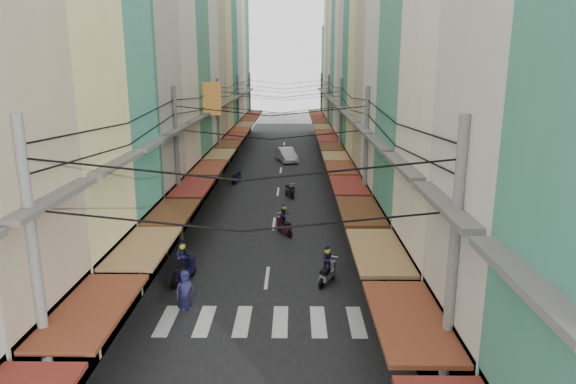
# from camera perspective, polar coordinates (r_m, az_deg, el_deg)

# --- Properties ---
(ground) EXTENTS (160.00, 160.00, 0.00)m
(ground) POSITION_cam_1_polar(r_m,az_deg,el_deg) (25.01, -2.11, -7.71)
(ground) COLOR slate
(ground) RESTS_ON ground
(road) EXTENTS (10.00, 80.00, 0.02)m
(road) POSITION_cam_1_polar(r_m,az_deg,el_deg) (44.20, -0.87, 1.90)
(road) COLOR black
(road) RESTS_ON ground
(sidewalk_left) EXTENTS (3.00, 80.00, 0.06)m
(sidewalk_left) POSITION_cam_1_polar(r_m,az_deg,el_deg) (44.85, -9.21, 1.92)
(sidewalk_left) COLOR gray
(sidewalk_left) RESTS_ON ground
(sidewalk_right) EXTENTS (3.00, 80.00, 0.06)m
(sidewalk_right) POSITION_cam_1_polar(r_m,az_deg,el_deg) (44.50, 7.53, 1.89)
(sidewalk_right) COLOR gray
(sidewalk_right) RESTS_ON ground
(crosswalk) EXTENTS (7.55, 2.40, 0.01)m
(crosswalk) POSITION_cam_1_polar(r_m,az_deg,el_deg) (19.55, -2.97, -14.13)
(crosswalk) COLOR silver
(crosswalk) RESTS_ON ground
(building_row_left) EXTENTS (7.80, 67.67, 23.70)m
(building_row_left) POSITION_cam_1_polar(r_m,az_deg,el_deg) (40.81, -12.62, 14.39)
(building_row_left) COLOR silver
(building_row_left) RESTS_ON ground
(building_row_right) EXTENTS (7.80, 68.98, 22.59)m
(building_row_right) POSITION_cam_1_polar(r_m,az_deg,el_deg) (40.23, 10.63, 13.97)
(building_row_right) COLOR #3D876F
(building_row_right) RESTS_ON ground
(utility_poles) EXTENTS (10.20, 66.13, 8.20)m
(utility_poles) POSITION_cam_1_polar(r_m,az_deg,el_deg) (38.34, -1.11, 9.99)
(utility_poles) COLOR gray
(utility_poles) RESTS_ON ground
(white_car) EXTENTS (5.03, 3.03, 1.66)m
(white_car) POSITION_cam_1_polar(r_m,az_deg,el_deg) (50.50, -0.17, 3.41)
(white_car) COLOR silver
(white_car) RESTS_ON ground
(bicycle) EXTENTS (1.64, 0.97, 1.06)m
(bicycle) POSITION_cam_1_polar(r_m,az_deg,el_deg) (23.01, 14.47, -10.15)
(bicycle) COLOR black
(bicycle) RESTS_ON ground
(moving_scooters) EXTENTS (6.74, 21.19, 1.87)m
(moving_scooters) POSITION_cam_1_polar(r_m,az_deg,el_deg) (27.67, -3.01, -4.40)
(moving_scooters) COLOR black
(moving_scooters) RESTS_ON ground
(parked_scooters) EXTENTS (13.30, 13.36, 1.01)m
(parked_scooters) POSITION_cam_1_polar(r_m,az_deg,el_deg) (21.43, 7.07, -10.29)
(parked_scooters) COLOR black
(parked_scooters) RESTS_ON ground
(pedestrians) EXTENTS (13.49, 16.64, 2.19)m
(pedestrians) POSITION_cam_1_polar(r_m,az_deg,el_deg) (27.36, -11.22, -3.80)
(pedestrians) COLOR black
(pedestrians) RESTS_ON ground
(market_umbrella) EXTENTS (2.53, 2.53, 2.67)m
(market_umbrella) POSITION_cam_1_polar(r_m,az_deg,el_deg) (22.83, 15.95, -4.12)
(market_umbrella) COLOR #B2B2B7
(market_umbrella) RESTS_ON ground
(traffic_sign) EXTENTS (0.10, 0.64, 2.91)m
(traffic_sign) POSITION_cam_1_polar(r_m,az_deg,el_deg) (23.61, 10.55, -3.82)
(traffic_sign) COLOR gray
(traffic_sign) RESTS_ON ground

